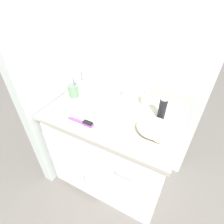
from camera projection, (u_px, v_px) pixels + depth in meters
name	position (u px, v px, depth m)	size (l,w,h in m)	color
ground_plane	(113.00, 174.00, 1.68)	(6.00, 6.00, 0.00)	slate
wall_back	(137.00, 48.00, 1.23)	(1.10, 0.08, 2.20)	silver
wall_left	(48.00, 51.00, 1.18)	(0.08, 0.67, 2.20)	silver
vanity	(113.00, 147.00, 1.43)	(0.92, 0.61, 0.76)	white
backsplash	(131.00, 87.00, 1.37)	(0.92, 0.02, 0.10)	beige
sink_faucet	(125.00, 94.00, 1.30)	(0.09, 0.09, 0.14)	silver
toothbrush_cup	(74.00, 90.00, 1.33)	(0.08, 0.08, 0.18)	gray
soap_dispenser	(146.00, 98.00, 1.24)	(0.06, 0.06, 0.13)	silver
shaving_cream_can	(163.00, 108.00, 1.11)	(0.05, 0.05, 0.17)	black
hairbrush	(84.00, 123.00, 1.10)	(0.19, 0.03, 0.03)	purple
hand_towel	(156.00, 129.00, 1.02)	(0.22, 0.19, 0.07)	beige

